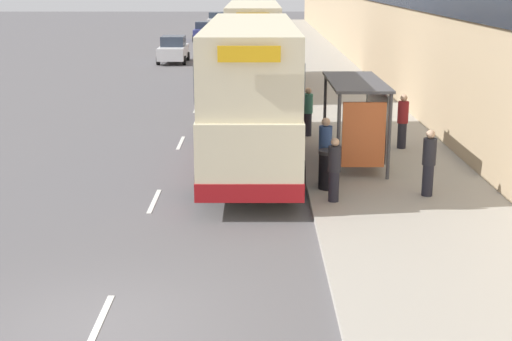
{
  "coord_description": "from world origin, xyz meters",
  "views": [
    {
      "loc": [
        2.63,
        -10.66,
        5.61
      ],
      "look_at": [
        2.48,
        19.34,
        -2.58
      ],
      "focal_mm": 50.0,
      "sensor_mm": 36.0,
      "label": 1
    }
  ],
  "objects_px": {
    "bus_shelter": "(366,107)",
    "car_0": "(209,31)",
    "car_2": "(177,50)",
    "pedestrian_4": "(311,111)",
    "car_3": "(220,20)",
    "litter_bin": "(332,169)",
    "pedestrian_3": "(432,163)",
    "double_decker_bus_ahead": "(257,44)",
    "pedestrian_1": "(338,169)",
    "pedestrian_2": "(406,121)",
    "car_1": "(263,49)",
    "pedestrian_at_shelter": "(329,150)",
    "double_decker_bus_near": "(254,90)"
  },
  "relations": [
    {
      "from": "car_0",
      "to": "pedestrian_3",
      "type": "height_order",
      "value": "pedestrian_3"
    },
    {
      "from": "car_0",
      "to": "car_2",
      "type": "height_order",
      "value": "car_2"
    },
    {
      "from": "bus_shelter",
      "to": "car_0",
      "type": "relative_size",
      "value": 0.95
    },
    {
      "from": "bus_shelter",
      "to": "pedestrian_4",
      "type": "xyz_separation_m",
      "value": [
        -1.31,
        3.95,
        -0.86
      ]
    },
    {
      "from": "car_0",
      "to": "pedestrian_2",
      "type": "distance_m",
      "value": 43.73
    },
    {
      "from": "double_decker_bus_ahead",
      "to": "litter_bin",
      "type": "bearing_deg",
      "value": -83.56
    },
    {
      "from": "pedestrian_1",
      "to": "pedestrian_2",
      "type": "xyz_separation_m",
      "value": [
        2.84,
        5.75,
        0.08
      ]
    },
    {
      "from": "car_2",
      "to": "pedestrian_at_shelter",
      "type": "height_order",
      "value": "pedestrian_at_shelter"
    },
    {
      "from": "car_1",
      "to": "car_2",
      "type": "xyz_separation_m",
      "value": [
        -5.77,
        -0.54,
        -0.0
      ]
    },
    {
      "from": "car_1",
      "to": "pedestrian_at_shelter",
      "type": "height_order",
      "value": "pedestrian_at_shelter"
    },
    {
      "from": "bus_shelter",
      "to": "pedestrian_4",
      "type": "distance_m",
      "value": 4.25
    },
    {
      "from": "car_1",
      "to": "pedestrian_3",
      "type": "bearing_deg",
      "value": -82.32
    },
    {
      "from": "car_2",
      "to": "pedestrian_2",
      "type": "relative_size",
      "value": 2.32
    },
    {
      "from": "double_decker_bus_near",
      "to": "pedestrian_3",
      "type": "relative_size",
      "value": 6.37
    },
    {
      "from": "car_3",
      "to": "litter_bin",
      "type": "relative_size",
      "value": 4.24
    },
    {
      "from": "double_decker_bus_near",
      "to": "car_2",
      "type": "distance_m",
      "value": 27.43
    },
    {
      "from": "bus_shelter",
      "to": "pedestrian_2",
      "type": "distance_m",
      "value": 2.77
    },
    {
      "from": "double_decker_bus_ahead",
      "to": "pedestrian_3",
      "type": "bearing_deg",
      "value": -76.42
    },
    {
      "from": "double_decker_bus_ahead",
      "to": "car_3",
      "type": "bearing_deg",
      "value": 95.44
    },
    {
      "from": "pedestrian_4",
      "to": "car_1",
      "type": "bearing_deg",
      "value": 93.85
    },
    {
      "from": "car_0",
      "to": "pedestrian_1",
      "type": "relative_size",
      "value": 2.71
    },
    {
      "from": "pedestrian_2",
      "to": "pedestrian_3",
      "type": "relative_size",
      "value": 1.03
    },
    {
      "from": "pedestrian_4",
      "to": "car_3",
      "type": "bearing_deg",
      "value": 96.29
    },
    {
      "from": "car_1",
      "to": "car_2",
      "type": "relative_size",
      "value": 1.04
    },
    {
      "from": "car_1",
      "to": "double_decker_bus_ahead",
      "type": "bearing_deg",
      "value": -91.62
    },
    {
      "from": "pedestrian_4",
      "to": "litter_bin",
      "type": "xyz_separation_m",
      "value": [
        0.09,
        -6.52,
        -0.35
      ]
    },
    {
      "from": "pedestrian_at_shelter",
      "to": "pedestrian_3",
      "type": "relative_size",
      "value": 1.05
    },
    {
      "from": "double_decker_bus_ahead",
      "to": "car_1",
      "type": "bearing_deg",
      "value": 88.38
    },
    {
      "from": "car_0",
      "to": "pedestrian_at_shelter",
      "type": "xyz_separation_m",
      "value": [
        6.5,
        -46.79,
        0.23
      ]
    },
    {
      "from": "double_decker_bus_ahead",
      "to": "pedestrian_3",
      "type": "xyz_separation_m",
      "value": [
        4.55,
        -18.84,
        -1.26
      ]
    },
    {
      "from": "pedestrian_at_shelter",
      "to": "pedestrian_1",
      "type": "height_order",
      "value": "pedestrian_at_shelter"
    },
    {
      "from": "car_3",
      "to": "pedestrian_4",
      "type": "relative_size",
      "value": 2.59
    },
    {
      "from": "car_1",
      "to": "car_2",
      "type": "height_order",
      "value": "same"
    },
    {
      "from": "bus_shelter",
      "to": "pedestrian_3",
      "type": "xyz_separation_m",
      "value": [
        1.27,
        -3.21,
        -0.85
      ]
    },
    {
      "from": "pedestrian_at_shelter",
      "to": "bus_shelter",
      "type": "bearing_deg",
      "value": 58.01
    },
    {
      "from": "double_decker_bus_near",
      "to": "litter_bin",
      "type": "xyz_separation_m",
      "value": [
        2.08,
        -3.13,
        -1.62
      ]
    },
    {
      "from": "car_0",
      "to": "pedestrian_4",
      "type": "distance_m",
      "value": 41.32
    },
    {
      "from": "litter_bin",
      "to": "pedestrian_2",
      "type": "bearing_deg",
      "value": 58.2
    },
    {
      "from": "double_decker_bus_ahead",
      "to": "pedestrian_3",
      "type": "height_order",
      "value": "double_decker_bus_ahead"
    },
    {
      "from": "car_2",
      "to": "car_0",
      "type": "bearing_deg",
      "value": -93.09
    },
    {
      "from": "car_2",
      "to": "car_1",
      "type": "bearing_deg",
      "value": -174.67
    },
    {
      "from": "double_decker_bus_ahead",
      "to": "car_1",
      "type": "relative_size",
      "value": 2.63
    },
    {
      "from": "double_decker_bus_near",
      "to": "car_3",
      "type": "bearing_deg",
      "value": 94.06
    },
    {
      "from": "bus_shelter",
      "to": "pedestrian_3",
      "type": "distance_m",
      "value": 3.56
    },
    {
      "from": "car_1",
      "to": "car_3",
      "type": "relative_size",
      "value": 0.96
    },
    {
      "from": "pedestrian_at_shelter",
      "to": "car_3",
      "type": "bearing_deg",
      "value": 95.73
    },
    {
      "from": "car_3",
      "to": "double_decker_bus_near",
      "type": "bearing_deg",
      "value": 94.06
    },
    {
      "from": "pedestrian_at_shelter",
      "to": "litter_bin",
      "type": "distance_m",
      "value": 0.67
    },
    {
      "from": "pedestrian_4",
      "to": "car_2",
      "type": "bearing_deg",
      "value": 107.48
    },
    {
      "from": "car_1",
      "to": "litter_bin",
      "type": "distance_m",
      "value": 30.57
    }
  ]
}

